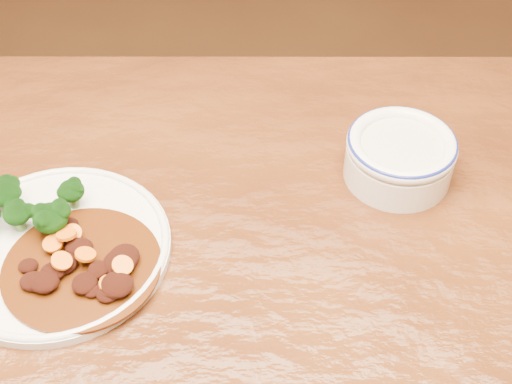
{
  "coord_description": "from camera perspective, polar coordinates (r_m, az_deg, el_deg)",
  "views": [
    {
      "loc": [
        0.09,
        -0.43,
        1.36
      ],
      "look_at": [
        0.05,
        0.15,
        0.77
      ],
      "focal_mm": 50.0,
      "sensor_mm": 36.0,
      "label": 1
    }
  ],
  "objects": [
    {
      "name": "dip_bowl",
      "position": [
        0.88,
        11.43,
        2.9
      ],
      "size": [
        0.13,
        0.13,
        0.06
      ],
      "rotation": [
        0.0,
        0.0,
        -0.08
      ],
      "color": "white",
      "rests_on": "dining_table"
    },
    {
      "name": "dining_table",
      "position": [
        0.82,
        -4.36,
        -12.32
      ],
      "size": [
        1.56,
        1.01,
        0.75
      ],
      "rotation": [
        0.0,
        0.0,
        0.07
      ],
      "color": "#5D2D10",
      "rests_on": "ground"
    },
    {
      "name": "mince_stew",
      "position": [
        0.78,
        -13.46,
        -5.89
      ],
      "size": [
        0.17,
        0.17,
        0.03
      ],
      "color": "#4D2108",
      "rests_on": "dinner_plate"
    },
    {
      "name": "dinner_plate",
      "position": [
        0.82,
        -15.62,
        -4.32
      ],
      "size": [
        0.25,
        0.25,
        0.02
      ],
      "rotation": [
        0.0,
        0.0,
        0.16
      ],
      "color": "white",
      "rests_on": "dining_table"
    },
    {
      "name": "broccoli_florets",
      "position": [
        0.83,
        -18.2,
        -1.22
      ],
      "size": [
        0.12,
        0.08,
        0.04
      ],
      "color": "#67954D",
      "rests_on": "dinner_plate"
    }
  ]
}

